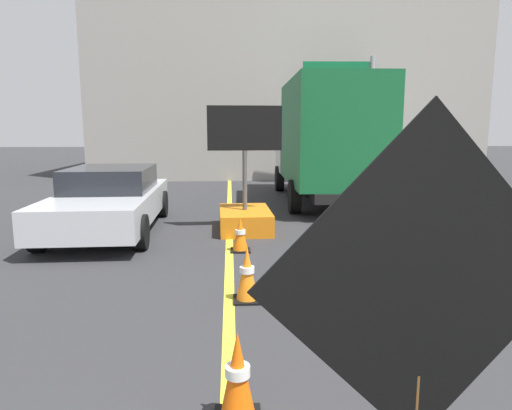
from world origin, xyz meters
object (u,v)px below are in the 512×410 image
Objects in this scene: roadwork_sign at (422,289)px; highway_guide_sign at (351,98)px; box_truck at (325,140)px; pickup_car at (110,199)px; arrow_board_trailer at (245,208)px; traffic_cone_near_sign at (238,378)px; traffic_cone_mid_lane at (247,274)px; traffic_cone_far_lane at (240,235)px.

highway_guide_sign is (3.89, 15.98, 1.95)m from roadwork_sign.
pickup_car is at bearing -146.13° from box_truck.
box_truck reaches higher than arrow_board_trailer.
traffic_cone_mid_lane is at bearing 86.20° from traffic_cone_near_sign.
pickup_car is 5.16m from traffic_cone_mid_lane.
box_truck is at bearing 64.14° from traffic_cone_far_lane.
pickup_car is (-2.93, 0.08, 0.22)m from arrow_board_trailer.
highway_guide_sign is 11.35m from traffic_cone_far_lane.
traffic_cone_mid_lane is (-2.66, -7.98, -1.54)m from box_truck.
traffic_cone_near_sign is at bearing -68.51° from pickup_car.
box_truck is 8.55m from traffic_cone_mid_lane.
traffic_cone_mid_lane is at bearing -91.51° from arrow_board_trailer.
highway_guide_sign is at bearing 47.40° from pickup_car.
traffic_cone_near_sign is at bearing -93.80° from traffic_cone_mid_lane.
traffic_cone_near_sign is 2.46m from traffic_cone_mid_lane.
arrow_board_trailer is at bearing -1.49° from pickup_car.
arrow_board_trailer is (-0.56, 7.88, -0.99)m from roadwork_sign.
arrow_board_trailer is 1.81m from traffic_cone_far_lane.
box_truck is at bearing 71.58° from traffic_cone_mid_lane.
traffic_cone_near_sign is at bearing -92.35° from arrow_board_trailer.
highway_guide_sign is at bearing 76.31° from roadwork_sign.
traffic_cone_near_sign is (-2.82, -10.43, -1.54)m from box_truck.
traffic_cone_near_sign is at bearing 124.85° from roadwork_sign.
traffic_cone_mid_lane is (2.82, -4.30, -0.34)m from pickup_car.
highway_guide_sign reaches higher than box_truck.
pickup_car reaches higher than traffic_cone_mid_lane.
roadwork_sign is at bearing -79.62° from traffic_cone_mid_lane.
arrow_board_trailer is 2.94m from pickup_car.
pickup_car is 6.80× the size of traffic_cone_near_sign.
highway_guide_sign reaches higher than arrow_board_trailer.
traffic_cone_far_lane is at bearing 90.74° from traffic_cone_mid_lane.
traffic_cone_mid_lane reaches higher than traffic_cone_near_sign.
box_truck is at bearing 55.86° from arrow_board_trailer.
traffic_cone_mid_lane is (-4.56, -12.33, -3.06)m from highway_guide_sign.
roadwork_sign reaches higher than traffic_cone_near_sign.
roadwork_sign is 8.72m from pickup_car.
roadwork_sign is 3.21× the size of traffic_cone_near_sign.
pickup_car reaches higher than traffic_cone_near_sign.
traffic_cone_far_lane is (-0.70, 6.08, -1.16)m from roadwork_sign.
traffic_cone_near_sign is (-0.27, -6.68, -0.12)m from arrow_board_trailer.
box_truck is at bearing 33.87° from pickup_car.
box_truck is (1.99, 11.63, 0.43)m from roadwork_sign.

